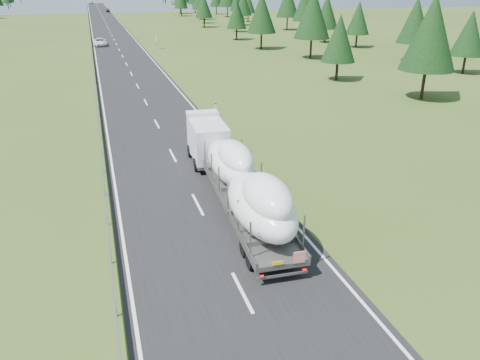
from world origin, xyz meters
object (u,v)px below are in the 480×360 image
object	(u,v)px
boat_truck	(237,173)
distant_van	(100,42)
distant_car_dark	(108,10)
distant_car_blue	(92,2)
highway_sign	(156,40)

from	to	relation	value
boat_truck	distant_van	bearing A→B (deg)	93.99
boat_truck	distant_car_dark	world-z (taller)	boat_truck
distant_car_dark	distant_car_blue	distance (m)	90.80
highway_sign	distant_car_dark	world-z (taller)	highway_sign
distant_car_blue	highway_sign	bearing A→B (deg)	-81.58
boat_truck	distant_car_blue	xyz separation A→B (m)	(-4.46, 289.06, -1.46)
distant_van	distant_car_blue	xyz separation A→B (m)	(1.13, 208.90, -0.14)
distant_car_blue	distant_van	bearing A→B (deg)	-84.37
boat_truck	distant_car_dark	size ratio (longest dim) A/B	4.60
boat_truck	distant_car_blue	distance (m)	289.10
boat_truck	highway_sign	bearing A→B (deg)	86.06
boat_truck	distant_car_blue	size ratio (longest dim) A/B	4.69
distant_van	distant_car_dark	bearing A→B (deg)	87.37
highway_sign	distant_car_blue	size ratio (longest dim) A/B	0.67
boat_truck	distant_car_blue	bearing A→B (deg)	90.88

